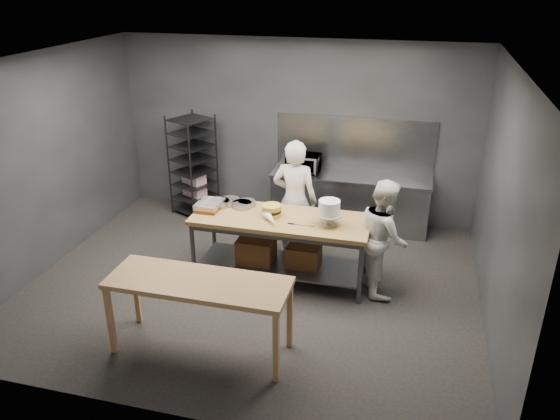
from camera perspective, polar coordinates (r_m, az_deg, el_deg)
name	(u,v)px	position (r m, az deg, el deg)	size (l,w,h in m)	color
ground	(253,284)	(7.60, -2.80, -7.74)	(6.00, 6.00, 0.00)	black
back_wall	(296,131)	(9.22, 1.64, 8.29)	(6.00, 0.04, 3.00)	#4C4F54
work_table	(279,240)	(7.49, -0.10, -3.16)	(2.40, 0.90, 0.92)	olive
near_counter	(199,287)	(6.04, -8.50, -8.01)	(2.00, 0.70, 0.90)	olive
back_counter	(349,201)	(9.11, 7.24, 0.90)	(2.60, 0.60, 0.90)	slate
splashback_panel	(355,144)	(9.08, 7.80, 6.85)	(2.60, 0.02, 0.90)	slate
speed_rack	(193,166)	(9.57, -9.06, 4.55)	(0.82, 0.84, 1.75)	black
chef_behind	(295,200)	(7.91, 1.55, 1.02)	(0.66, 0.43, 1.81)	white
chef_right	(384,237)	(7.24, 10.79, -2.76)	(0.76, 0.59, 1.57)	silver
microwave	(303,163)	(9.01, 2.44, 4.91)	(0.54, 0.37, 0.30)	black
frosted_cake_stand	(329,209)	(7.04, 5.17, 0.07)	(0.34, 0.34, 0.35)	#A49983
layer_cake	(272,211)	(7.34, -0.89, -0.06)	(0.26, 0.26, 0.16)	gold
cake_pans	(233,203)	(7.72, -4.96, 0.74)	(0.66, 0.39, 0.07)	gray
piping_bag	(271,219)	(7.15, -0.99, -0.90)	(0.12, 0.12, 0.38)	white
offset_spatula	(297,225)	(7.12, 1.83, -1.53)	(0.36, 0.02, 0.02)	slate
pastry_clamshells	(210,205)	(7.62, -7.38, 0.47)	(0.33, 0.40, 0.11)	brown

